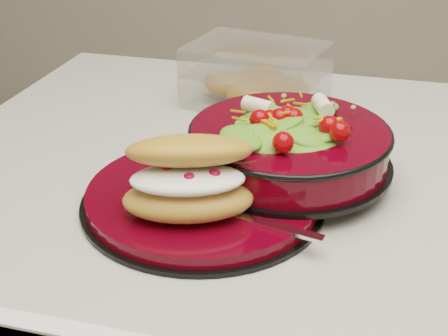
% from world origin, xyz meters
% --- Properties ---
extents(dinner_plate, '(0.28, 0.28, 0.02)m').
position_xyz_m(dinner_plate, '(-0.22, -0.13, 0.91)').
color(dinner_plate, black).
rests_on(dinner_plate, island_counter).
extents(salad_bowl, '(0.25, 0.25, 0.10)m').
position_xyz_m(salad_bowl, '(-0.14, -0.04, 0.96)').
color(salad_bowl, black).
rests_on(salad_bowl, dinner_plate).
extents(croissant, '(0.16, 0.13, 0.08)m').
position_xyz_m(croissant, '(-0.22, -0.18, 0.96)').
color(croissant, '#C47D3C').
rests_on(croissant, dinner_plate).
extents(fork, '(0.16, 0.05, 0.00)m').
position_xyz_m(fork, '(-0.16, -0.18, 0.92)').
color(fork, silver).
rests_on(fork, dinner_plate).
extents(pastry_box, '(0.23, 0.18, 0.09)m').
position_xyz_m(pastry_box, '(-0.23, 0.20, 0.94)').
color(pastry_box, white).
rests_on(pastry_box, island_counter).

